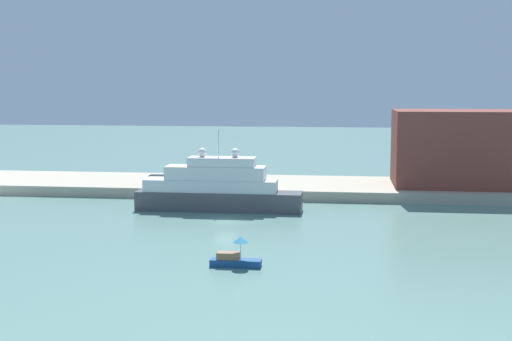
# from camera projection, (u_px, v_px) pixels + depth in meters

# --- Properties ---
(ground) EXTENTS (400.00, 400.00, 0.00)m
(ground) POSITION_uv_depth(u_px,v_px,m) (226.00, 222.00, 86.04)
(ground) COLOR slate
(quay_dock) EXTENTS (110.00, 18.23, 1.57)m
(quay_dock) POSITION_uv_depth(u_px,v_px,m) (252.00, 187.00, 110.67)
(quay_dock) COLOR #ADA38E
(quay_dock) RESTS_ON ground
(large_yacht) EXTENTS (22.81, 4.20, 11.25)m
(large_yacht) POSITION_uv_depth(u_px,v_px,m) (217.00, 189.00, 93.64)
(large_yacht) COLOR #4C4C51
(large_yacht) RESTS_ON ground
(small_motorboat) EXTENTS (4.86, 1.56, 2.92)m
(small_motorboat) POSITION_uv_depth(u_px,v_px,m) (235.00, 257.00, 64.58)
(small_motorboat) COLOR navy
(small_motorboat) RESTS_ON ground
(harbor_building) EXTENTS (18.77, 12.84, 11.70)m
(harbor_building) POSITION_uv_depth(u_px,v_px,m) (455.00, 148.00, 105.98)
(harbor_building) COLOR brown
(harbor_building) RESTS_ON quay_dock
(parked_car) EXTENTS (3.86, 1.81, 1.47)m
(parked_car) POSITION_uv_depth(u_px,v_px,m) (158.00, 180.00, 107.84)
(parked_car) COLOR black
(parked_car) RESTS_ON quay_dock
(person_figure) EXTENTS (0.36, 0.36, 1.82)m
(person_figure) POSITION_uv_depth(u_px,v_px,m) (178.00, 181.00, 105.26)
(person_figure) COLOR maroon
(person_figure) RESTS_ON quay_dock
(mooring_bollard) EXTENTS (0.39, 0.39, 0.71)m
(mooring_bollard) POSITION_uv_depth(u_px,v_px,m) (220.00, 186.00, 103.17)
(mooring_bollard) COLOR black
(mooring_bollard) RESTS_ON quay_dock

